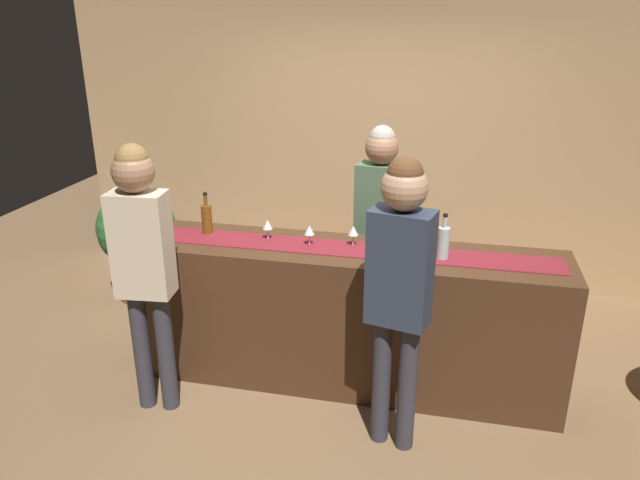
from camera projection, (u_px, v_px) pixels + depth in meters
name	position (u px, v px, depth m)	size (l,w,h in m)	color
ground_plane	(343.00, 377.00, 4.29)	(10.00, 10.00, 0.00)	brown
back_wall	(383.00, 130.00, 5.50)	(6.00, 0.12, 2.90)	tan
bar_counter	(344.00, 316.00, 4.11)	(2.92, 0.60, 1.00)	#472B19
counter_runner_cloth	(346.00, 249.00, 3.93)	(2.78, 0.28, 0.01)	maroon
wine_bottle_amber	(207.00, 218.00, 4.17)	(0.07, 0.07, 0.30)	brown
wine_bottle_green	(394.00, 232.00, 3.91)	(0.07, 0.07, 0.30)	#194723
wine_bottle_clear	(443.00, 242.00, 3.74)	(0.07, 0.07, 0.30)	#B2C6C1
wine_glass_near_customer	(353.00, 231.00, 3.95)	(0.07, 0.07, 0.14)	silver
wine_glass_mid_counter	(268.00, 225.00, 4.06)	(0.07, 0.07, 0.14)	silver
wine_glass_far_end	(309.00, 231.00, 3.96)	(0.07, 0.07, 0.14)	silver
bartender	(379.00, 213.00, 4.40)	(0.37, 0.26, 1.73)	#26262B
customer_sipping	(400.00, 276.00, 3.25)	(0.38, 0.27, 1.79)	#33333D
customer_browsing	(142.00, 252.00, 3.60)	(0.36, 0.25, 1.78)	#33333D
potted_plant_tall	(138.00, 237.00, 5.33)	(0.70, 0.70, 1.02)	brown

